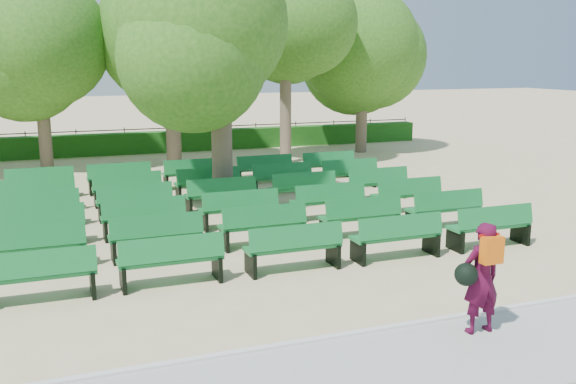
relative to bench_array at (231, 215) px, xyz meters
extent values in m
plane|color=#C9B485|center=(-0.11, -1.30, -0.10)|extent=(120.00, 120.00, 0.00)
cube|color=#ACACA7|center=(-0.11, -8.70, -0.07)|extent=(30.00, 2.20, 0.06)
cube|color=silver|center=(-0.11, -7.55, -0.05)|extent=(30.00, 0.12, 0.10)
cube|color=#1D5C17|center=(-0.11, 12.70, 0.35)|extent=(26.00, 0.70, 0.90)
cube|color=#137130|center=(0.00, 0.02, 0.37)|extent=(1.89, 0.58, 0.06)
cube|color=#137130|center=(0.00, -0.20, 0.63)|extent=(1.88, 0.20, 0.44)
cylinder|color=brown|center=(0.16, 1.37, 1.46)|extent=(0.56, 0.56, 3.12)
ellipsoid|color=#386F1D|center=(0.16, 1.37, 4.37)|extent=(4.90, 4.90, 4.41)
imported|color=#410924|center=(1.51, -8.12, 0.80)|extent=(0.62, 0.41, 1.67)
cube|color=#E25E0B|center=(1.51, -8.31, 1.28)|extent=(0.31, 0.16, 0.39)
sphere|color=black|center=(1.20, -8.17, 0.91)|extent=(0.33, 0.33, 0.33)
camera|label=1|loc=(-4.25, -15.42, 3.92)|focal=40.00mm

